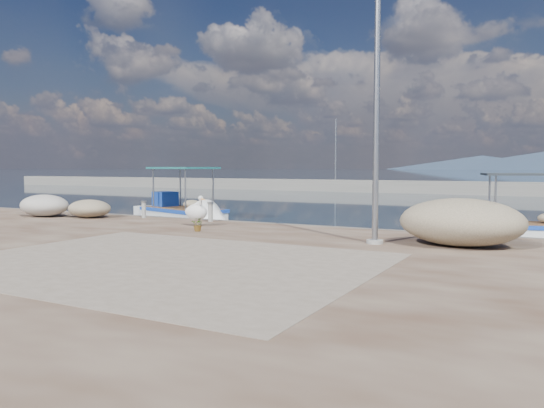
% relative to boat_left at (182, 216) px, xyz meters
% --- Properties ---
extents(ground, '(1400.00, 1400.00, 0.00)m').
position_rel_boat_left_xyz_m(ground, '(7.20, -8.17, -0.23)').
color(ground, '#162635').
rests_on(ground, ground).
extents(quay, '(44.00, 22.00, 0.50)m').
position_rel_boat_left_xyz_m(quay, '(7.20, -14.17, 0.02)').
color(quay, '#43291D').
rests_on(quay, ground).
extents(quay_patch, '(9.00, 7.00, 0.01)m').
position_rel_boat_left_xyz_m(quay_patch, '(8.20, -11.17, 0.27)').
color(quay_patch, gray).
rests_on(quay_patch, quay).
extents(breakwater, '(120.00, 2.20, 7.50)m').
position_rel_boat_left_xyz_m(breakwater, '(7.20, 31.83, 0.37)').
color(breakwater, gray).
rests_on(breakwater, ground).
extents(boat_left, '(6.49, 3.85, 2.97)m').
position_rel_boat_left_xyz_m(boat_left, '(0.00, 0.00, 0.00)').
color(boat_left, white).
rests_on(boat_left, ground).
extents(boat_right, '(5.92, 3.17, 2.71)m').
position_rel_boat_left_xyz_m(boat_right, '(14.75, 0.70, -0.02)').
color(boat_right, white).
rests_on(boat_right, ground).
extents(pelican, '(1.11, 0.79, 1.07)m').
position_rel_boat_left_xyz_m(pelican, '(4.69, -5.20, 0.77)').
color(pelican, tan).
rests_on(pelican, quay).
extents(lamp_post, '(0.44, 0.96, 7.00)m').
position_rel_boat_left_xyz_m(lamp_post, '(11.39, -6.31, 3.57)').
color(lamp_post, gray).
rests_on(lamp_post, quay).
extents(bollard_near, '(0.24, 0.24, 0.73)m').
position_rel_boat_left_xyz_m(bollard_near, '(4.21, -3.68, 0.67)').
color(bollard_near, gray).
rests_on(bollard_near, quay).
extents(bollard_far, '(0.23, 0.23, 0.69)m').
position_rel_boat_left_xyz_m(bollard_far, '(1.04, -3.80, 0.65)').
color(bollard_far, gray).
rests_on(bollard_far, quay).
extents(potted_plant, '(0.44, 0.40, 0.44)m').
position_rel_boat_left_xyz_m(potted_plant, '(5.63, -6.41, 0.49)').
color(potted_plant, '#33722D').
rests_on(potted_plant, quay).
extents(net_pile_c, '(3.16, 2.26, 1.24)m').
position_rel_boat_left_xyz_m(net_pile_c, '(13.48, -5.70, 0.89)').
color(net_pile_c, tan).
rests_on(net_pile_c, quay).
extents(net_pile_a, '(2.23, 1.62, 0.91)m').
position_rel_boat_left_xyz_m(net_pile_a, '(-3.01, -5.28, 0.72)').
color(net_pile_a, '#B5AFA7').
rests_on(net_pile_a, quay).
extents(net_pile_b, '(1.87, 1.46, 0.73)m').
position_rel_boat_left_xyz_m(net_pile_b, '(-1.00, -4.73, 0.63)').
color(net_pile_b, tan).
rests_on(net_pile_b, quay).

